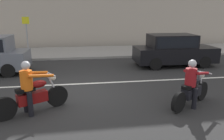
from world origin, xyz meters
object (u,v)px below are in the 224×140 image
(motorcycle_with_rider_orange_stripe, at_px, (31,92))
(street_sign_post, at_px, (27,32))
(motorcycle_with_rider_crimson, at_px, (191,87))
(parked_sedan_black, at_px, (173,50))

(motorcycle_with_rider_orange_stripe, bearing_deg, street_sign_post, 102.05)
(motorcycle_with_rider_orange_stripe, height_order, street_sign_post, street_sign_post)
(street_sign_post, bearing_deg, motorcycle_with_rider_crimson, -53.19)
(motorcycle_with_rider_orange_stripe, height_order, motorcycle_with_rider_crimson, motorcycle_with_rider_orange_stripe)
(motorcycle_with_rider_crimson, bearing_deg, street_sign_post, 126.81)
(motorcycle_with_rider_crimson, relative_size, parked_sedan_black, 0.41)
(motorcycle_with_rider_orange_stripe, distance_m, street_sign_post, 9.08)
(parked_sedan_black, height_order, street_sign_post, street_sign_post)
(motorcycle_with_rider_orange_stripe, bearing_deg, motorcycle_with_rider_crimson, -2.36)
(motorcycle_with_rider_crimson, height_order, parked_sedan_black, parked_sedan_black)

